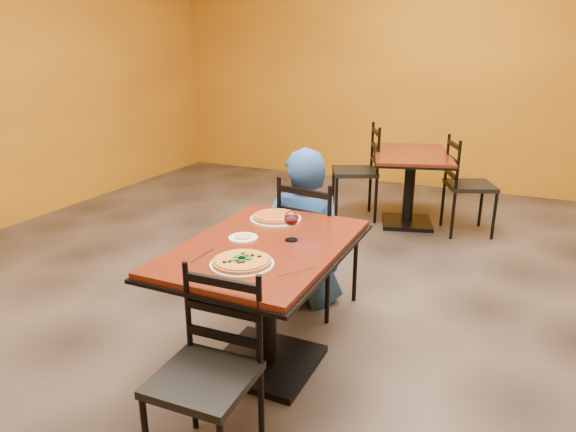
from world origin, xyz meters
The scene contains 18 objects.
floor centered at (0.00, 0.00, 0.00)m, with size 7.00×8.00×0.01m, color black.
wall_back centered at (0.00, 4.00, 1.50)m, with size 7.00×0.01×3.00m, color #C57E15.
table_main centered at (0.00, -0.50, 0.56)m, with size 0.83×1.23×0.75m.
table_second centered at (0.20, 2.32, 0.55)m, with size 1.02×1.26×0.75m.
chair_main_near centered at (0.10, -1.27, 0.43)m, with size 0.39×0.39×0.86m, color black, non-canonical shape.
chair_main_far centered at (-0.01, 0.32, 0.47)m, with size 0.43×0.43×0.94m, color black, non-canonical shape.
chair_second_left centered at (-0.38, 2.32, 0.50)m, with size 0.45×0.45×0.99m, color black, non-canonical shape.
chair_second_right centered at (0.78, 2.32, 0.47)m, with size 0.43×0.43×0.94m, color black, non-canonical shape.
diner centered at (-0.12, 0.34, 0.56)m, with size 0.57×0.37×1.12m, color navy.
plate_main centered at (0.03, -0.80, 0.76)m, with size 0.31×0.31×0.01m, color white.
pizza_main centered at (0.03, -0.80, 0.77)m, with size 0.28×0.28×0.02m, color #892D09.
plate_far centered at (-0.12, -0.12, 0.76)m, with size 0.31×0.31×0.01m, color white.
pizza_far centered at (-0.12, -0.12, 0.77)m, with size 0.28×0.28×0.02m, color #BC7124.
side_plate centered at (-0.14, -0.49, 0.76)m, with size 0.16×0.16×0.01m, color white.
dip centered at (-0.14, -0.49, 0.76)m, with size 0.09×0.09×0.01m, color tan.
wine_glass centered at (0.11, -0.40, 0.84)m, with size 0.08×0.08×0.18m, color white, non-canonical shape.
fork centered at (-0.20, -0.78, 0.75)m, with size 0.01×0.19×0.00m, color silver.
knife centered at (0.31, -0.76, 0.75)m, with size 0.01×0.21×0.00m, color silver.
Camera 1 is at (1.17, -2.76, 1.74)m, focal length 32.02 mm.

